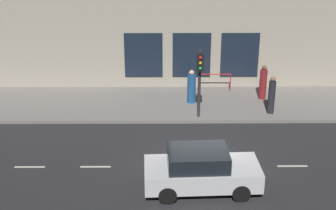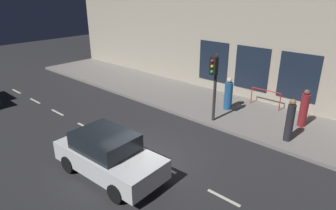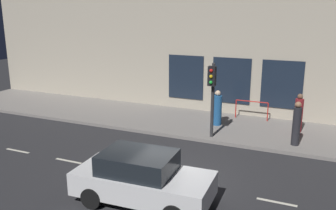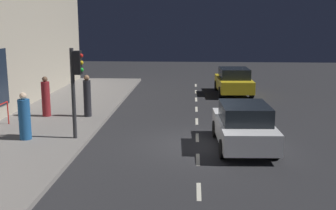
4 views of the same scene
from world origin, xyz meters
name	(u,v)px [view 4 (image 4 of 4)]	position (x,y,z in m)	size (l,w,h in m)	color
ground_plane	(197,145)	(0.00, 0.00, 0.00)	(60.00, 60.00, 0.00)	#28282B
sidewalk	(28,140)	(6.25, 0.00, 0.07)	(4.50, 32.00, 0.15)	gray
lane_centre_line	(197,137)	(0.00, -1.00, 0.00)	(0.12, 27.20, 0.01)	beige
traffic_light	(76,77)	(4.38, -0.16, 2.41)	(0.49, 0.32, 3.30)	#2D2D30
parked_car_0	(234,81)	(-2.24, -10.68, 0.79)	(2.13, 4.09, 1.58)	gold
parked_car_2	(244,126)	(-1.60, 0.16, 0.79)	(2.05, 4.21, 1.58)	silver
pedestrian_0	(46,98)	(6.77, -3.62, 0.99)	(0.50, 0.50, 1.80)	maroon
pedestrian_1	(87,97)	(4.90, -3.68, 1.03)	(0.39, 0.39, 1.87)	#232328
pedestrian_2	(25,118)	(6.26, 0.10, 0.94)	(0.46, 0.46, 1.73)	#1E5189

